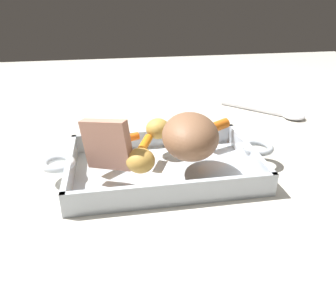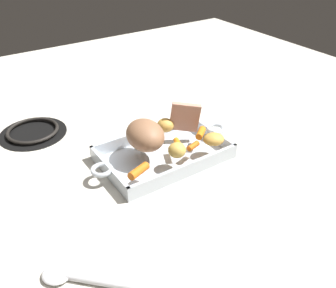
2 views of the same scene
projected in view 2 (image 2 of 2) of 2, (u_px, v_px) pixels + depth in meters
ground_plane at (164, 158)px, 1.04m from camera, size 2.26×2.26×0.00m
roasting_dish at (164, 154)px, 1.03m from camera, size 0.43×0.22×0.04m
pork_roast at (145, 135)px, 0.99m from camera, size 0.12×0.14×0.08m
roast_slice_thick at (185, 117)px, 1.06m from camera, size 0.09×0.06×0.09m
baby_carrot_center_left at (178, 144)px, 1.00m from camera, size 0.03×0.05×0.02m
baby_carrot_short at (193, 146)px, 1.00m from camera, size 0.04×0.03×0.02m
baby_carrot_southwest at (201, 133)px, 1.05m from camera, size 0.05×0.05×0.02m
baby_carrot_southeast at (139, 171)px, 0.90m from camera, size 0.07×0.05×0.03m
potato_halved at (177, 150)px, 0.96m from camera, size 0.06×0.06×0.04m
potato_whole at (214, 139)px, 1.01m from camera, size 0.07×0.07×0.03m
potato_golden_large at (165, 125)px, 1.07m from camera, size 0.06×0.06×0.04m
stove_burner_rear at (33, 132)px, 1.14m from camera, size 0.20×0.20×0.02m
serving_spoon at (87, 279)px, 0.69m from camera, size 0.19×0.19×0.02m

